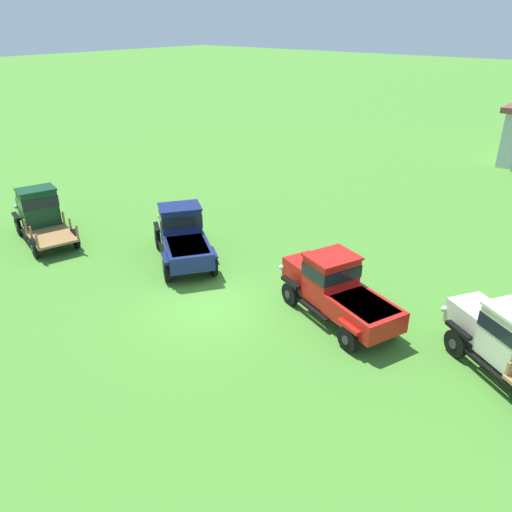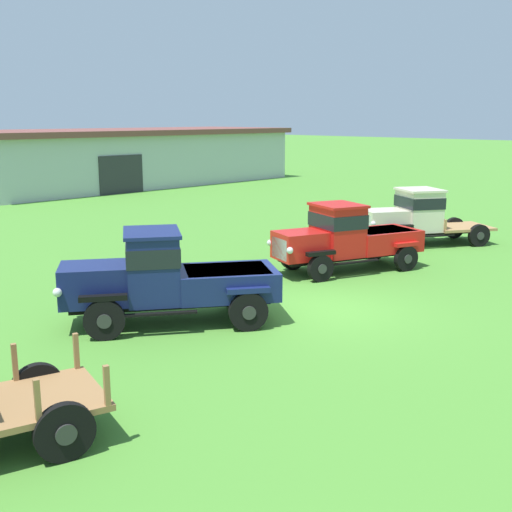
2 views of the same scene
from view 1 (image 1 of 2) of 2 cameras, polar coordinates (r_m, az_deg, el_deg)
The scene contains 5 objects.
ground_plane at distance 17.66m, azimuth -5.31°, elevation -5.64°, with size 240.00×240.00×0.00m, color #47842D.
vintage_truck_foreground_near at distance 24.52m, azimuth -23.53°, elevation 4.63°, with size 4.97×2.84×2.35m.
vintage_truck_second_in_line at distance 20.64m, azimuth -8.42°, elevation 2.54°, with size 5.04×4.16×2.22m.
vintage_truck_midrow_center at distance 16.66m, azimuth 9.14°, elevation -3.67°, with size 5.11×3.19×2.14m.
vintage_truck_far_side at distance 15.72m, azimuth 27.03°, elevation -8.24°, with size 5.14×4.02×2.13m.
Camera 1 is at (10.78, -10.55, 9.19)m, focal length 35.00 mm.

